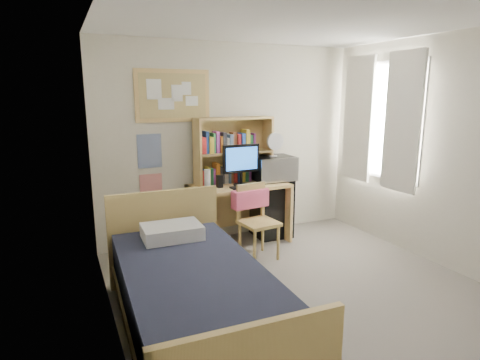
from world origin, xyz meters
name	(u,v)px	position (x,y,z in m)	size (l,w,h in m)	color
floor	(318,304)	(0.00, 0.00, -0.01)	(3.60, 4.20, 0.02)	gray
ceiling	(331,11)	(0.00, 0.00, 2.60)	(3.60, 4.20, 0.02)	white
wall_back	(231,143)	(0.00, 2.10, 1.30)	(3.60, 0.04, 2.60)	silver
wall_left	(112,187)	(-1.80, 0.00, 1.30)	(0.04, 4.20, 2.60)	silver
wall_right	(464,156)	(1.80, 0.00, 1.30)	(0.04, 4.20, 2.60)	silver
window_unit	(380,121)	(1.75, 1.20, 1.60)	(0.10, 1.40, 1.70)	white
curtain_left	(402,123)	(1.72, 0.80, 1.60)	(0.04, 0.55, 1.70)	white
curtain_right	(358,119)	(1.72, 1.60, 1.60)	(0.04, 0.55, 1.70)	white
bulletin_board	(173,96)	(-0.78, 2.08, 1.92)	(0.94, 0.03, 0.64)	tan
poster_wave	(149,151)	(-1.10, 2.09, 1.25)	(0.30, 0.01, 0.42)	navy
poster_japan	(151,188)	(-1.10, 2.09, 0.78)	(0.28, 0.01, 0.36)	red
desk	(239,214)	(-0.03, 1.76, 0.40)	(1.27, 0.64, 0.79)	#DDB76B
desk_chair	(259,222)	(-0.03, 1.19, 0.45)	(0.45, 0.45, 0.90)	tan
mini_fridge	(271,207)	(0.50, 1.84, 0.40)	(0.47, 0.47, 0.80)	black
bed	(195,304)	(-1.23, -0.05, 0.30)	(1.09, 2.18, 0.60)	black
hutch	(234,150)	(-0.03, 1.91, 1.22)	(1.05, 0.27, 0.86)	#DDB76B
monitor	(241,165)	(-0.03, 1.70, 1.06)	(0.50, 0.04, 0.53)	black
keyboard	(246,187)	(-0.02, 1.56, 0.80)	(0.41, 0.13, 0.02)	black
speaker_left	(220,181)	(-0.33, 1.69, 0.87)	(0.07, 0.07, 0.16)	black
speaker_right	(262,176)	(0.27, 1.71, 0.89)	(0.08, 0.08, 0.19)	black
water_bottle	(207,180)	(-0.51, 1.64, 0.92)	(0.07, 0.07, 0.25)	silver
hoodie	(250,199)	(-0.05, 1.39, 0.70)	(0.47, 0.14, 0.22)	#F95F8C
microwave	(273,168)	(0.50, 1.82, 0.96)	(0.54, 0.41, 0.32)	silver
desk_fan	(273,146)	(0.50, 1.82, 1.26)	(0.23, 0.23, 0.29)	silver
pillow	(172,232)	(-1.21, 0.70, 0.67)	(0.54, 0.38, 0.13)	silver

